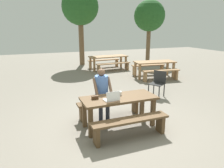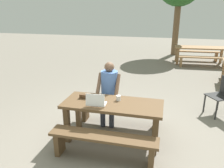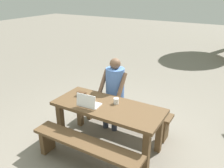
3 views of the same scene
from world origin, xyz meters
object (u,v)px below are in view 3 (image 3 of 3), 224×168
Objects in this scene: picnic_table_front at (108,112)px; laptop at (88,103)px; person_seated at (114,88)px; coffee_mug at (116,101)px; small_pouch at (82,94)px.

picnic_table_front is 5.19× the size of laptop.
picnic_table_front is 0.62m from person_seated.
coffee_mug is at bearing -57.11° from person_seated.
coffee_mug is at bearing -141.24° from laptop.
picnic_table_front is 0.57m from small_pouch.
small_pouch is at bearing -123.97° from person_seated.
laptop is 3.64× the size of coffee_mug.
small_pouch is (-0.31, 0.24, -0.02)m from laptop.
laptop is 0.26× the size of person_seated.
laptop is at bearing -37.56° from small_pouch.
laptop reaches higher than picnic_table_front.
laptop reaches higher than small_pouch.
person_seated reaches higher than laptop.
coffee_mug is (0.62, 0.05, 0.01)m from small_pouch.
person_seated is (0.03, 0.73, -0.02)m from laptop.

